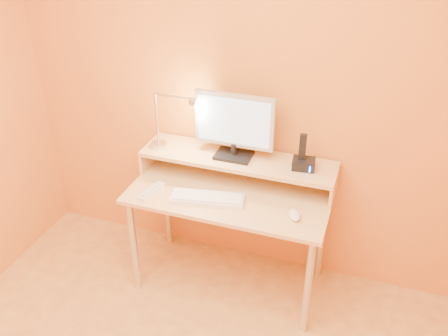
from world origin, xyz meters
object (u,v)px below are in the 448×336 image
at_px(phone_dock, 304,164).
at_px(remote_control, 151,191).
at_px(monitor_panel, 235,120).
at_px(lamp_base, 159,145).
at_px(mouse, 295,215).
at_px(keyboard, 208,199).

bearing_deg(phone_dock, remote_control, -166.20).
distance_m(monitor_panel, lamp_base, 0.54).
bearing_deg(lamp_base, phone_dock, 1.88).
relative_size(phone_dock, mouse, 1.19).
height_order(lamp_base, remote_control, lamp_base).
relative_size(lamp_base, keyboard, 0.23).
bearing_deg(remote_control, phone_dock, 32.25).
height_order(lamp_base, keyboard, lamp_base).
distance_m(lamp_base, keyboard, 0.51).
relative_size(monitor_panel, lamp_base, 4.81).
distance_m(monitor_panel, mouse, 0.65).
relative_size(phone_dock, remote_control, 0.65).
height_order(phone_dock, remote_control, phone_dock).
height_order(monitor_panel, mouse, monitor_panel).
height_order(monitor_panel, lamp_base, monitor_panel).
relative_size(keyboard, mouse, 3.89).
distance_m(monitor_panel, remote_control, 0.65).
xyz_separation_m(mouse, remote_control, (-0.86, -0.03, -0.01)).
relative_size(lamp_base, mouse, 0.91).
bearing_deg(keyboard, mouse, -11.01).
xyz_separation_m(lamp_base, remote_control, (0.07, -0.27, -0.16)).
height_order(phone_dock, mouse, phone_dock).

